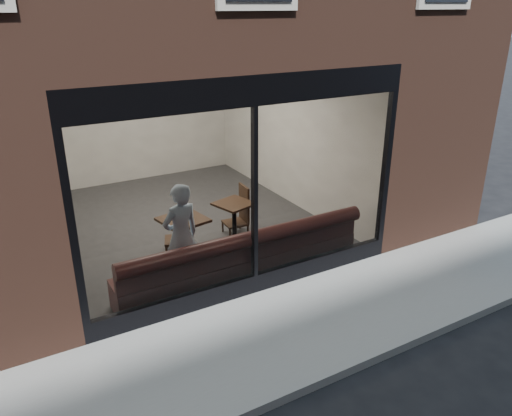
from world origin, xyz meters
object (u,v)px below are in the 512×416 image
cafe_table_left (183,220)px  cafe_table_right (234,204)px  banquette (242,267)px  cafe_chair_left (177,240)px  person (181,236)px  cafe_chair_right (235,223)px

cafe_table_left → cafe_table_right: bearing=11.2°
banquette → cafe_chair_left: (-0.53, 1.39, 0.01)m
person → cafe_chair_left: person is taller
cafe_table_right → cafe_chair_right: bearing=60.4°
cafe_chair_left → cafe_chair_right: 1.22m
cafe_chair_right → cafe_chair_left: bearing=10.9°
cafe_table_left → cafe_chair_left: (-0.01, 0.32, -0.50)m
banquette → person: size_ratio=2.42×
cafe_table_left → cafe_table_right: size_ratio=1.15×
banquette → person: bearing=159.0°
person → cafe_table_right: 1.68m
cafe_chair_left → cafe_chair_right: bearing=-151.9°
cafe_chair_left → banquette: bearing=132.4°
person → cafe_table_left: 0.82m
banquette → cafe_chair_right: bearing=66.0°
cafe_table_right → banquette: bearing=-112.8°
person → cafe_chair_right: bearing=-152.8°
cafe_chair_left → cafe_chair_right: same height
person → cafe_table_right: bearing=-156.6°
banquette → cafe_table_left: cafe_table_left is taller
cafe_table_left → cafe_chair_right: (1.20, 0.46, -0.50)m
cafe_table_left → cafe_chair_right: bearing=21.1°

